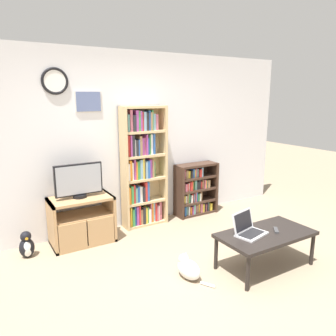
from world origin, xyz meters
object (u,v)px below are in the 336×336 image
penguin_figurine (27,246)px  cat (188,268)px  tv_stand (82,220)px  bookshelf_tall (142,168)px  coffee_table (266,236)px  remote_near_laptop (276,230)px  laptop (248,229)px  television (79,181)px  bookshelf_short (194,190)px

penguin_figurine → cat: bearing=-44.4°
tv_stand → penguin_figurine: (-0.72, -0.05, -0.17)m
bookshelf_tall → coffee_table: bearing=-71.1°
bookshelf_tall → remote_near_laptop: bearing=-67.7°
cat → bookshelf_tall: bearing=72.9°
laptop → penguin_figurine: 2.69m
television → bookshelf_tall: size_ratio=0.34×
tv_stand → penguin_figurine: tv_stand is taller
bookshelf_short → coffee_table: size_ratio=0.77×
coffee_table → cat: size_ratio=2.35×
coffee_table → laptop: 0.24m
bookshelf_short → remote_near_laptop: bearing=-95.2°
penguin_figurine → laptop: bearing=-36.6°
tv_stand → coffee_table: tv_stand is taller
penguin_figurine → television: bearing=5.4°
television → laptop: (1.44, -1.66, -0.38)m
television → cat: bearing=-63.6°
television → coffee_table: bearing=-46.7°
bookshelf_tall → bookshelf_short: 1.07m
bookshelf_tall → penguin_figurine: bearing=-172.9°
bookshelf_tall → cat: 1.82m
bookshelf_tall → laptop: bearing=-76.3°
laptop → penguin_figurine: (-2.15, 1.59, -0.34)m
laptop → remote_near_laptop: bearing=-31.0°
tv_stand → television: (-0.01, 0.01, 0.55)m
tv_stand → remote_near_laptop: size_ratio=5.49×
bookshelf_tall → remote_near_laptop: (0.78, -1.91, -0.46)m
bookshelf_short → remote_near_laptop: bookshelf_short is taller
bookshelf_short → penguin_figurine: size_ratio=2.56×
laptop → coffee_table: bearing=-35.5°
tv_stand → laptop: laptop is taller
bookshelf_short → cat: size_ratio=1.82×
tv_stand → laptop: size_ratio=2.00×
television → cat: television is taller
television → cat: size_ratio=1.32×
tv_stand → penguin_figurine: size_ratio=2.43×
bookshelf_short → remote_near_laptop: 1.90m
laptop → cat: 0.81m
laptop → remote_near_laptop: 0.36m
tv_stand → laptop: 2.18m
penguin_figurine → tv_stand: bearing=4.2°
television → tv_stand: bearing=-57.4°
laptop → tv_stand: bearing=117.7°
laptop → remote_near_laptop: laptop is taller
bookshelf_short → penguin_figurine: (-2.66, -0.19, -0.26)m
remote_near_laptop → coffee_table: bearing=-149.2°
remote_near_laptop → cat: bearing=-153.9°
cat → penguin_figurine: (-1.45, 1.42, 0.04)m
laptop → cat: size_ratio=0.86×
coffee_table → laptop: size_ratio=2.73×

